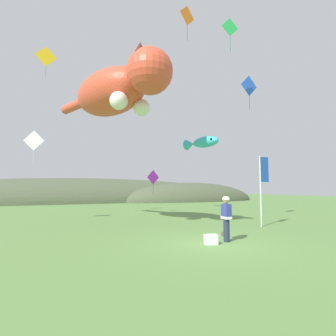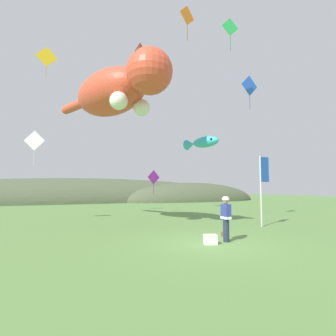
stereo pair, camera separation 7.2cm
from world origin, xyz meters
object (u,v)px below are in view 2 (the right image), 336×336
object	(u,v)px
kite_diamond_blue	(249,86)
kite_diamond_white	(34,141)
picnic_cooler	(210,239)
kite_diamond_green	(230,27)
kite_giant_cat	(118,90)
kite_spool	(224,234)
kite_diamond_orange	(187,16)
festival_attendant	(226,217)
kite_diamond_gold	(47,57)
festival_banner_pole	(263,180)
kite_diamond_violet	(154,177)
kite_tube_streamer	(157,87)
kite_fish_windsock	(202,142)

from	to	relation	value
kite_diamond_blue	kite_diamond_white	xyz separation A→B (m)	(-12.88, 5.01, -3.90)
picnic_cooler	kite_diamond_green	world-z (taller)	kite_diamond_green
kite_giant_cat	kite_diamond_blue	world-z (taller)	kite_diamond_blue
kite_spool	picnic_cooler	size ratio (longest dim) A/B	0.38
kite_diamond_orange	kite_diamond_blue	distance (m)	6.10
kite_diamond_green	picnic_cooler	bearing A→B (deg)	-139.03
kite_diamond_blue	festival_attendant	bearing A→B (deg)	-140.73
kite_diamond_orange	kite_diamond_white	world-z (taller)	kite_diamond_orange
kite_diamond_gold	kite_diamond_green	size ratio (longest dim) A/B	1.17
picnic_cooler	festival_banner_pole	bearing A→B (deg)	25.91
festival_attendant	kite_giant_cat	distance (m)	9.22
picnic_cooler	kite_diamond_green	xyz separation A→B (m)	(3.77, 3.27, 11.28)
kite_diamond_white	kite_diamond_violet	bearing A→B (deg)	18.63
festival_attendant	kite_diamond_violet	size ratio (longest dim) A/B	0.82
kite_tube_streamer	festival_banner_pole	bearing A→B (deg)	-76.17
kite_fish_windsock	kite_diamond_blue	bearing A→B (deg)	2.63
kite_tube_streamer	kite_fish_windsock	bearing A→B (deg)	-92.13
kite_spool	kite_tube_streamer	size ratio (longest dim) A/B	0.08
kite_spool	festival_banner_pole	bearing A→B (deg)	20.87
kite_spool	kite_diamond_orange	world-z (taller)	kite_diamond_orange
kite_tube_streamer	kite_diamond_orange	size ratio (longest dim) A/B	1.29
picnic_cooler	kite_tube_streamer	size ratio (longest dim) A/B	0.22
kite_fish_windsock	kite_diamond_gold	bearing A→B (deg)	140.53
kite_spool	kite_diamond_orange	distance (m)	11.77
picnic_cooler	kite_fish_windsock	bearing A→B (deg)	60.48
festival_banner_pole	kite_spool	bearing A→B (deg)	-159.13
festival_attendant	kite_diamond_gold	xyz separation A→B (m)	(-6.74, 11.43, 10.47)
kite_fish_windsock	kite_diamond_green	bearing A→B (deg)	-47.05
picnic_cooler	kite_diamond_gold	world-z (taller)	kite_diamond_gold
kite_diamond_orange	kite_diamond_violet	xyz separation A→B (m)	(1.77, 9.26, -8.56)
kite_diamond_gold	kite_diamond_violet	world-z (taller)	kite_diamond_gold
kite_tube_streamer	kite_diamond_blue	bearing A→B (deg)	-64.38
festival_banner_pole	kite_diamond_violet	bearing A→B (deg)	103.01
kite_giant_cat	kite_diamond_white	distance (m)	6.34
kite_diamond_orange	kite_diamond_gold	xyz separation A→B (m)	(-7.01, 7.93, -0.17)
festival_attendant	kite_spool	xyz separation A→B (m)	(0.64, 0.99, -0.85)
kite_diamond_gold	festival_attendant	bearing A→B (deg)	-59.46
kite_diamond_gold	kite_diamond_white	xyz separation A→B (m)	(-0.50, -1.80, -6.38)
kite_diamond_gold	kite_giant_cat	bearing A→B (deg)	-57.32
festival_banner_pole	kite_diamond_gold	bearing A→B (deg)	141.16
kite_tube_streamer	kite_diamond_violet	distance (m)	7.92
festival_attendant	kite_fish_windsock	size ratio (longest dim) A/B	0.71
kite_diamond_blue	kite_diamond_gold	size ratio (longest dim) A/B	0.99
festival_banner_pole	kite_diamond_white	world-z (taller)	kite_diamond_white
picnic_cooler	kite_diamond_gold	xyz separation A→B (m)	(-5.91, 11.54, 11.25)
kite_diamond_orange	festival_banner_pole	bearing A→B (deg)	-14.33
kite_tube_streamer	kite_diamond_white	bearing A→B (deg)	-164.82
festival_banner_pole	kite_diamond_green	xyz separation A→B (m)	(-1.49, 0.72, 8.91)
festival_banner_pole	kite_giant_cat	xyz separation A→B (m)	(-7.45, 3.19, 5.04)
kite_diamond_gold	kite_diamond_violet	xyz separation A→B (m)	(8.78, 1.33, -8.39)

